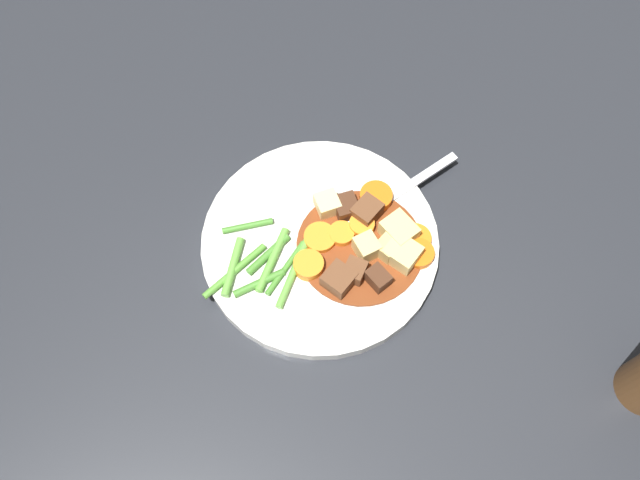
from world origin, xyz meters
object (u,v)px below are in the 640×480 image
carrot_slice_4 (419,254)px  meat_chunk_0 (378,279)px  dinner_plate (320,243)px  carrot_slice_5 (415,239)px  potato_chunk_1 (327,204)px  potato_chunk_4 (387,248)px  meat_chunk_2 (367,212)px  carrot_slice_3 (376,197)px  potato_chunk_2 (399,231)px  fork (391,198)px  carrot_slice_0 (309,265)px  meat_chunk_1 (346,207)px  carrot_slice_1 (320,236)px  carrot_slice_6 (342,234)px  potato_chunk_0 (366,248)px  carrot_slice_2 (362,226)px  meat_chunk_3 (355,271)px  meat_chunk_4 (339,280)px  potato_chunk_3 (402,254)px

carrot_slice_4 → meat_chunk_0: (-0.04, -0.03, 0.01)m
dinner_plate → carrot_slice_5: 0.10m
potato_chunk_1 → meat_chunk_0: (0.06, -0.08, 0.00)m
potato_chunk_4 → meat_chunk_0: (-0.01, -0.03, -0.00)m
meat_chunk_0 → meat_chunk_2: (-0.01, 0.08, 0.00)m
carrot_slice_3 → potato_chunk_2: 0.05m
carrot_slice_5 → fork: carrot_slice_5 is taller
potato_chunk_1 → potato_chunk_2: bearing=-20.8°
meat_chunk_0 → meat_chunk_2: 0.08m
carrot_slice_0 → dinner_plate: bearing=73.2°
meat_chunk_0 → meat_chunk_1: (-0.04, 0.08, -0.00)m
carrot_slice_0 → carrot_slice_1: (0.01, 0.04, -0.00)m
carrot_slice_6 → potato_chunk_0: size_ratio=1.11×
meat_chunk_1 → carrot_slice_0: bearing=-117.6°
carrot_slice_5 → potato_chunk_0: size_ratio=1.40×
carrot_slice_3 → potato_chunk_1: potato_chunk_1 is taller
carrot_slice_2 → meat_chunk_2: bearing=71.8°
dinner_plate → meat_chunk_0: size_ratio=10.74×
meat_chunk_3 → carrot_slice_0: bearing=173.4°
carrot_slice_4 → potato_chunk_0: potato_chunk_0 is taller
carrot_slice_5 → meat_chunk_4: meat_chunk_4 is taller
meat_chunk_0 → dinner_plate: bearing=143.8°
carrot_slice_4 → potato_chunk_2: 0.03m
meat_chunk_2 → meat_chunk_4: size_ratio=1.03×
dinner_plate → carrot_slice_5: size_ratio=7.38×
meat_chunk_2 → carrot_slice_3: bearing=65.8°
carrot_slice_6 → carrot_slice_3: bearing=52.7°
carrot_slice_6 → meat_chunk_4: meat_chunk_4 is taller
potato_chunk_2 → fork: 0.05m
potato_chunk_1 → meat_chunk_3: (0.03, -0.08, -0.00)m
carrot_slice_3 → carrot_slice_6: 0.06m
meat_chunk_0 → carrot_slice_2: bearing=106.5°
carrot_slice_0 → carrot_slice_6: (0.03, 0.04, -0.00)m
carrot_slice_5 → meat_chunk_2: (-0.05, 0.03, 0.01)m
carrot_slice_0 → carrot_slice_4: bearing=10.3°
carrot_slice_2 → meat_chunk_0: 0.06m
carrot_slice_5 → carrot_slice_6: 0.08m
carrot_slice_1 → carrot_slice_4: same height
meat_chunk_1 → meat_chunk_3: same height
carrot_slice_6 → meat_chunk_1: meat_chunk_1 is taller
carrot_slice_5 → carrot_slice_6: carrot_slice_6 is taller
carrot_slice_4 → carrot_slice_6: carrot_slice_6 is taller
carrot_slice_1 → potato_chunk_0: potato_chunk_0 is taller
potato_chunk_0 → potato_chunk_2: (0.03, 0.02, -0.00)m
carrot_slice_4 → potato_chunk_4: potato_chunk_4 is taller
carrot_slice_0 → carrot_slice_2: size_ratio=1.17×
carrot_slice_1 → potato_chunk_3: (0.09, -0.02, 0.01)m
meat_chunk_1 → meat_chunk_2: bearing=-13.3°
meat_chunk_1 → fork: size_ratio=0.18×
potato_chunk_1 → potato_chunk_0: bearing=-49.1°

